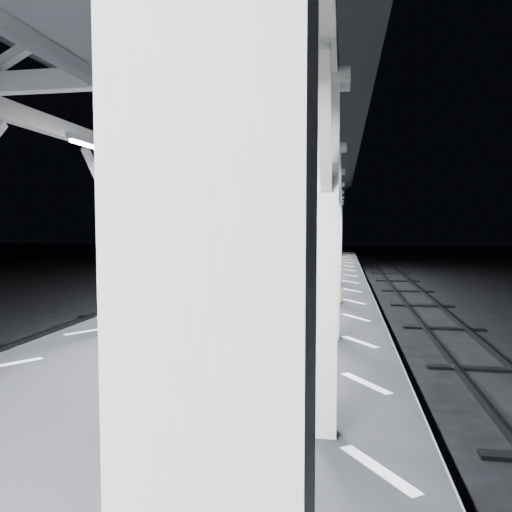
# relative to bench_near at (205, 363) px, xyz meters

# --- Properties ---
(ground) EXTENTS (120.00, 120.00, 0.00)m
(ground) POSITION_rel_bench_near_xyz_m (-0.71, 5.51, -1.48)
(ground) COLOR black
(ground) RESTS_ON ground
(platform) EXTENTS (6.00, 50.00, 1.00)m
(platform) POSITION_rel_bench_near_xyz_m (-0.71, 5.51, -0.98)
(platform) COLOR black
(platform) RESTS_ON ground
(hazard_stripes_left) EXTENTS (1.00, 48.00, 0.01)m
(hazard_stripes_left) POSITION_rel_bench_near_xyz_m (-3.16, 5.51, -0.48)
(hazard_stripes_left) COLOR silver
(hazard_stripes_left) RESTS_ON platform
(hazard_stripes_right) EXTENTS (1.00, 48.00, 0.01)m
(hazard_stripes_right) POSITION_rel_bench_near_xyz_m (1.74, 5.51, -0.48)
(hazard_stripes_right) COLOR silver
(hazard_stripes_right) RESTS_ON platform
(track_left) EXTENTS (2.20, 60.00, 0.16)m
(track_left) POSITION_rel_bench_near_xyz_m (-5.71, 5.51, -1.40)
(track_left) COLOR #2D2D33
(track_left) RESTS_ON ground
(track_right) EXTENTS (2.20, 60.00, 0.16)m
(track_right) POSITION_rel_bench_near_xyz_m (4.29, 5.51, -1.40)
(track_right) COLOR #2D2D33
(track_right) RESTS_ON ground
(canopy) EXTENTS (5.40, 49.00, 4.65)m
(canopy) POSITION_rel_bench_near_xyz_m (-0.71, 5.49, 3.09)
(canopy) COLOR silver
(canopy) RESTS_ON platform
(bench_near) EXTENTS (1.21, 1.76, 0.90)m
(bench_near) POSITION_rel_bench_near_xyz_m (0.00, 0.00, 0.00)
(bench_near) COLOR black
(bench_near) RESTS_ON platform
(bench_mid) EXTENTS (1.17, 1.91, 0.97)m
(bench_mid) POSITION_rel_bench_near_xyz_m (-0.01, 11.54, 0.04)
(bench_mid) COLOR black
(bench_mid) RESTS_ON platform
(bench_far) EXTENTS (1.05, 1.92, 0.98)m
(bench_far) POSITION_rel_bench_near_xyz_m (-0.44, 11.70, 0.04)
(bench_far) COLOR black
(bench_far) RESTS_ON platform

